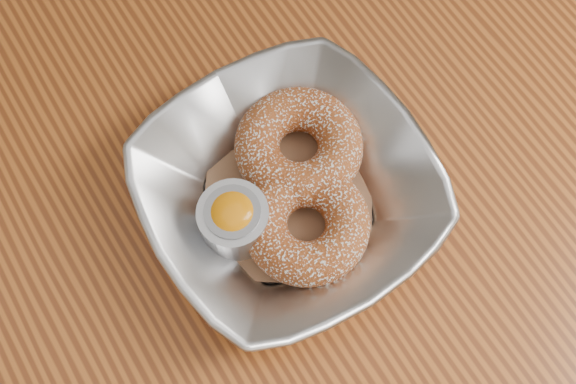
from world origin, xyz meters
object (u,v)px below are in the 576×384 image
serving_bowl (288,192)px  donut_back (299,146)px  donut_front (306,224)px  ramekin (234,219)px  table (399,213)px

serving_bowl → donut_back: bearing=45.7°
donut_front → donut_back: bearing=62.8°
ramekin → donut_front: bearing=-34.2°
donut_front → ramekin: ramekin is taller
donut_front → table: bearing=-3.4°
table → serving_bowl: 0.17m
serving_bowl → donut_back: serving_bowl is taller
serving_bowl → donut_back: (0.03, 0.03, 0.00)m
donut_front → ramekin: 0.06m
donut_back → ramekin: (-0.08, -0.03, 0.00)m
serving_bowl → donut_front: 0.03m
table → serving_bowl: size_ratio=5.02×
serving_bowl → donut_front: serving_bowl is taller
donut_back → donut_front: (-0.03, -0.06, -0.00)m
donut_front → ramekin: (-0.05, 0.03, 0.01)m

